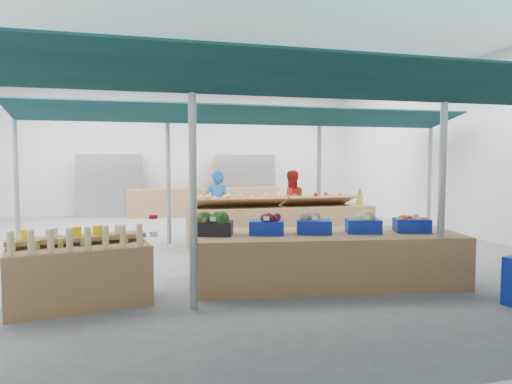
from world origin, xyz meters
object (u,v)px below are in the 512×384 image
fruit_counter (281,226)px  vendor_right (291,203)px  veg_counter (328,258)px  bottle_shelf (80,272)px  vendor_left (217,205)px

fruit_counter → vendor_right: vendor_right is taller
veg_counter → bottle_shelf: bearing=-168.8°
bottle_shelf → fruit_counter: size_ratio=0.45×
vendor_right → fruit_counter: bearing=61.9°
fruit_counter → veg_counter: bearing=-94.1°
vendor_left → vendor_right: bearing=-179.5°
veg_counter → vendor_left: bearing=111.7°
bottle_shelf → vendor_left: size_ratio=1.13×
veg_counter → vendor_left: size_ratio=2.44×
bottle_shelf → fruit_counter: bottle_shelf is taller
veg_counter → vendor_right: (0.85, 4.15, 0.42)m
fruit_counter → vendor_left: 1.67m
fruit_counter → vendor_right: 1.31m
bottle_shelf → vendor_right: 6.09m
vendor_left → vendor_right: size_ratio=1.00×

